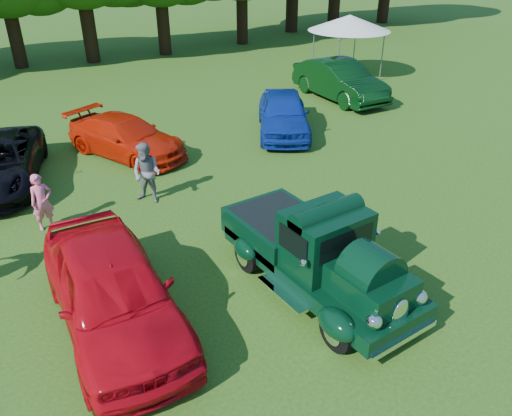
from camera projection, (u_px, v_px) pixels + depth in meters
ground at (268, 276)px, 11.12m from camera, size 120.00×120.00×0.00m
hero_pickup at (316, 254)px, 10.40m from camera, size 2.30×4.93×1.93m
red_convertible at (112, 290)px, 9.31m from camera, size 2.48×5.19×1.71m
back_car_orange at (126, 137)px, 16.85m from camera, size 3.38×4.93×1.32m
back_car_blue at (283, 113)px, 18.72m from camera, size 4.06×4.82×1.55m
back_car_green at (340, 80)px, 22.62m from camera, size 2.25×5.33×1.71m
spectator_pink at (42, 202)px, 12.58m from camera, size 0.58×0.41×1.51m
spectator_grey at (147, 173)px, 13.80m from camera, size 1.04×1.08×1.74m
canopy_tent at (349, 23)px, 25.15m from camera, size 4.92×4.92×3.13m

